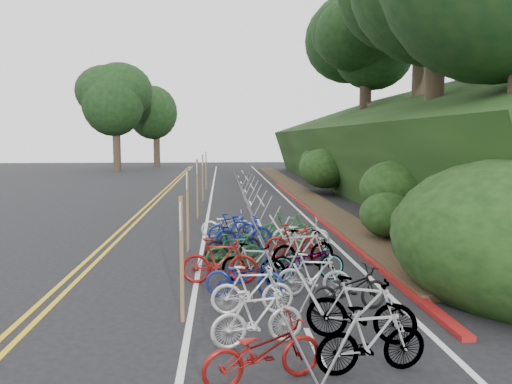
% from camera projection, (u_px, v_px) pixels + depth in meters
% --- Properties ---
extents(ground, '(120.00, 120.00, 0.00)m').
position_uv_depth(ground, '(141.00, 310.00, 9.88)').
color(ground, black).
rests_on(ground, ground).
extents(road_markings, '(7.47, 80.00, 0.01)m').
position_uv_depth(road_markings, '(197.00, 223.00, 19.94)').
color(road_markings, gold).
rests_on(road_markings, ground).
extents(red_curb, '(0.25, 28.00, 0.10)m').
position_uv_depth(red_curb, '(314.00, 213.00, 22.17)').
color(red_curb, maroon).
rests_on(red_curb, ground).
extents(embankment, '(14.30, 48.14, 9.11)m').
position_uv_depth(embankment, '(414.00, 152.00, 29.37)').
color(embankment, black).
rests_on(embankment, ground).
extents(tree_cluster, '(31.87, 53.56, 17.35)m').
position_uv_depth(tree_cluster, '(351.00, 18.00, 31.23)').
color(tree_cluster, '#2D2319').
rests_on(tree_cluster, ground).
extents(bike_rack_front, '(1.10, 2.60, 1.08)m').
position_uv_depth(bike_rack_front, '(306.00, 302.00, 7.93)').
color(bike_rack_front, '#919499').
rests_on(bike_rack_front, ground).
extents(bike_racks_rest, '(1.14, 23.00, 1.17)m').
position_uv_depth(bike_racks_rest, '(252.00, 193.00, 22.89)').
color(bike_racks_rest, '#919499').
rests_on(bike_racks_rest, ground).
extents(signpost_near, '(0.08, 0.40, 2.34)m').
position_uv_depth(signpost_near, '(182.00, 250.00, 9.09)').
color(signpost_near, brown).
rests_on(signpost_near, ground).
extents(signposts_rest, '(0.08, 18.40, 2.50)m').
position_uv_depth(signposts_rest, '(200.00, 179.00, 23.65)').
color(signposts_rest, brown).
rests_on(signposts_rest, ground).
extents(bike_front, '(0.69, 1.84, 1.08)m').
position_uv_depth(bike_front, '(220.00, 261.00, 11.59)').
color(bike_front, maroon).
rests_on(bike_front, ground).
extents(bike_valet, '(3.17, 11.99, 1.10)m').
position_uv_depth(bike_valet, '(277.00, 259.00, 11.99)').
color(bike_valet, maroon).
rests_on(bike_valet, ground).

